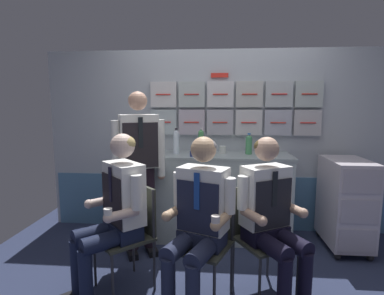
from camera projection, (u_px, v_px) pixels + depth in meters
name	position (u px, v px, depth m)	size (l,w,h in m)	color
galley_bulkhead	(223.00, 141.00, 3.62)	(4.20, 0.14, 2.15)	#ADB4BD
galley_counter	(214.00, 196.00, 3.43)	(1.70, 0.53, 0.97)	#A2AFB3
service_trolley	(346.00, 201.00, 3.16)	(0.40, 0.65, 0.95)	black
folding_chair_left	(134.00, 225.00, 2.51)	(0.57, 0.57, 0.85)	#2D2D33
crew_member_left	(115.00, 207.00, 2.38)	(0.67, 0.66, 1.29)	black
folding_chair_right	(207.00, 231.00, 2.38)	(0.52, 0.52, 0.85)	#2D2D33
crew_member_right	(198.00, 215.00, 2.22)	(0.56, 0.69, 1.28)	black
folding_chair_by_counter	(258.00, 227.00, 2.47)	(0.54, 0.54, 0.85)	#2D2D33
crew_member_by_counter	(272.00, 212.00, 2.30)	(0.59, 0.68, 1.27)	black
crew_member_standing	(139.00, 160.00, 2.98)	(0.48, 0.37, 1.64)	black
sparkling_bottle_green	(201.00, 142.00, 3.29)	(0.06, 0.06, 0.30)	#509F5C
water_bottle_clear	(249.00, 144.00, 3.36)	(0.07, 0.07, 0.23)	#48975D
water_bottle_blue_cap	(176.00, 142.00, 3.38)	(0.07, 0.07, 0.29)	silver
coffee_cup_spare	(193.00, 154.00, 3.21)	(0.07, 0.07, 0.06)	navy
paper_cup_blue	(223.00, 150.00, 3.41)	(0.07, 0.07, 0.08)	silver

